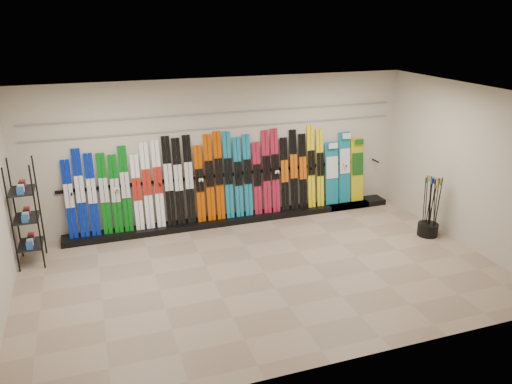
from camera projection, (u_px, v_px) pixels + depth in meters
name	position (u px, v px, depth m)	size (l,w,h in m)	color
floor	(264.00, 272.00, 8.53)	(8.00, 8.00, 0.00)	gray
back_wall	(223.00, 151.00, 10.24)	(8.00, 8.00, 0.00)	beige
right_wall	(467.00, 166.00, 9.25)	(5.00, 5.00, 0.00)	beige
ceiling	(265.00, 96.00, 7.51)	(8.00, 8.00, 0.00)	silver
ski_rack_base	(237.00, 219.00, 10.60)	(8.00, 0.40, 0.12)	black
skis	(206.00, 180.00, 10.16)	(5.38, 0.27, 1.82)	#041DA0
snowboards	(344.00, 170.00, 11.18)	(0.95, 0.24, 1.59)	#14728C
accessory_rack	(26.00, 213.00, 8.57)	(0.40, 0.60, 1.87)	black
pole_bin	(428.00, 229.00, 9.92)	(0.40, 0.40, 0.25)	black
ski_poles	(431.00, 207.00, 9.76)	(0.34, 0.38, 1.18)	black
slatwall_rail_0	(223.00, 128.00, 10.05)	(7.60, 0.02, 0.03)	gray
slatwall_rail_1	(222.00, 113.00, 9.95)	(7.60, 0.02, 0.03)	gray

